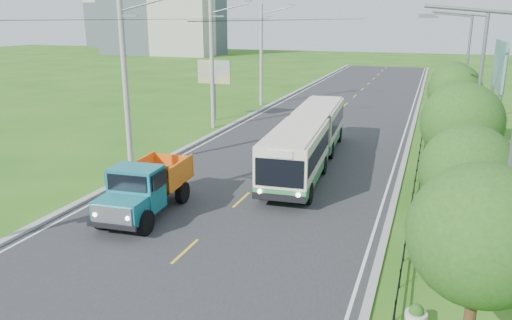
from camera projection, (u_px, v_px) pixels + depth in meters
The scene contains 29 objects.
ground at pixel (185, 251), 19.26m from camera, with size 240.00×240.00×0.00m, color #285C15.
road at pixel (309, 138), 37.37m from camera, with size 14.00×120.00×0.02m, color #28282B.
curb_left at pixel (221, 130), 39.68m from camera, with size 0.40×120.00×0.15m, color #9E9E99.
curb_right at pixel (408, 145), 35.05m from camera, with size 0.30×120.00×0.10m, color #9E9E99.
edge_line_left at pixel (227, 131), 39.51m from camera, with size 0.12×120.00×0.00m, color silver.
edge_line_right at pixel (401, 145), 35.22m from camera, with size 0.12×120.00×0.00m, color silver.
centre_dash at pixel (185, 251), 19.25m from camera, with size 0.12×2.20×0.00m, color yellow.
railing_right at pixel (418, 166), 29.27m from camera, with size 0.04×40.00×0.60m, color black.
pole_near at pixel (126, 83), 28.68m from camera, with size 3.51×0.32×10.00m.
pole_mid at pixel (212, 65), 39.54m from camera, with size 3.51×0.32×10.00m.
pole_far at pixel (262, 55), 50.41m from camera, with size 3.51×0.32×10.00m.
tree_front at pixel (482, 241), 11.56m from camera, with size 3.36×3.41×5.60m.
tree_second at pixel (468, 175), 17.05m from camera, with size 3.18×3.26×5.30m.
tree_third at pixel (463, 127), 22.35m from camera, with size 3.60×3.62×6.00m.
tree_fourth at pixel (458, 113), 27.90m from camera, with size 3.24×3.31×5.40m.
tree_fifth at pixel (455, 93), 33.26m from camera, with size 3.48×3.52×5.80m.
tree_back at pixel (453, 85), 38.74m from camera, with size 3.30×3.36×5.50m.
streetlight_near at pixel (506, 153), 14.47m from camera, with size 3.02×0.20×9.07m.
streetlight_mid at pixel (476, 90), 27.15m from camera, with size 3.02×0.20×9.07m.
streetlight_far at pixel (465, 67), 39.83m from camera, with size 3.02×0.20×9.07m.
planter_front at pixel (416, 316), 14.59m from camera, with size 0.64×0.64×0.67m.
planter_near at pixel (424, 217), 21.84m from camera, with size 0.64×0.64×0.67m.
planter_mid at pixel (428, 167), 29.08m from camera, with size 0.64×0.64×0.67m.
planter_far at pixel (431, 138), 36.33m from camera, with size 0.64×0.64×0.67m.
billboard_left at pixel (214, 76), 43.00m from camera, with size 3.00×0.20×5.20m.
billboard_right at pixel (499, 72), 31.93m from camera, with size 0.24×6.00×7.30m.
apartment_far at pixel (131, 3), 150.19m from camera, with size 24.00×14.00×26.00m, color #B7B2A3.
bus at pixel (308, 137), 29.95m from camera, with size 3.65×15.84×3.03m.
dump_truck at pixel (145, 185), 22.56m from camera, with size 2.68×6.05×2.48m.
Camera 1 is at (8.47, -15.60, 8.70)m, focal length 35.00 mm.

